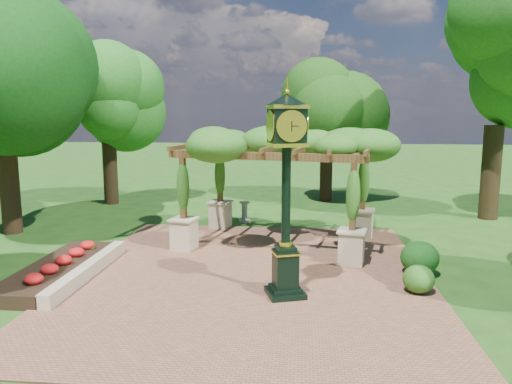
{
  "coord_description": "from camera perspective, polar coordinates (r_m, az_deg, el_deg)",
  "views": [
    {
      "loc": [
        1.42,
        -12.58,
        4.67
      ],
      "look_at": [
        0.0,
        2.5,
        2.2
      ],
      "focal_mm": 35.0,
      "sensor_mm": 36.0,
      "label": 1
    }
  ],
  "objects": [
    {
      "name": "shrub_mid",
      "position": [
        15.09,
        18.21,
        -7.15
      ],
      "size": [
        1.4,
        1.4,
        0.97
      ],
      "primitive_type": "ellipsoid",
      "rotation": [
        0.0,
        0.0,
        0.37
      ],
      "color": "#164B15",
      "rests_on": "brick_plaza"
    },
    {
      "name": "brick_plaza",
      "position": [
        14.43,
        -0.57,
        -9.54
      ],
      "size": [
        10.0,
        12.0,
        0.04
      ],
      "primitive_type": "cube",
      "color": "brown",
      "rests_on": "ground"
    },
    {
      "name": "tree_west_near",
      "position": [
        21.08,
        -27.13,
        11.36
      ],
      "size": [
        5.45,
        5.45,
        8.44
      ],
      "color": "#382316",
      "rests_on": "ground"
    },
    {
      "name": "pergola",
      "position": [
        17.23,
        2.48,
        4.86
      ],
      "size": [
        7.19,
        5.31,
        4.09
      ],
      "rotation": [
        0.0,
        0.0,
        -0.21
      ],
      "color": "beige",
      "rests_on": "brick_plaza"
    },
    {
      "name": "sundial",
      "position": [
        21.21,
        -1.32,
        -2.42
      ],
      "size": [
        0.53,
        0.53,
        0.86
      ],
      "rotation": [
        0.0,
        0.0,
        0.12
      ],
      "color": "#97988F",
      "rests_on": "ground"
    },
    {
      "name": "shrub_back",
      "position": [
        19.79,
        12.4,
        -3.36
      ],
      "size": [
        0.91,
        0.91,
        0.76
      ],
      "primitive_type": "ellipsoid",
      "rotation": [
        0.0,
        0.0,
        -0.09
      ],
      "color": "#29651D",
      "rests_on": "brick_plaza"
    },
    {
      "name": "flower_bed",
      "position": [
        15.46,
        -21.72,
        -8.3
      ],
      "size": [
        1.5,
        5.0,
        0.36
      ],
      "primitive_type": "cube",
      "color": "red",
      "rests_on": "ground"
    },
    {
      "name": "tree_north",
      "position": [
        26.05,
        8.16,
        8.73
      ],
      "size": [
        4.28,
        4.28,
        6.51
      ],
      "color": "#311C13",
      "rests_on": "ground"
    },
    {
      "name": "border_wall",
      "position": [
        15.08,
        -18.64,
        -8.49
      ],
      "size": [
        0.35,
        5.0,
        0.4
      ],
      "primitive_type": "cube",
      "color": "#C6B793",
      "rests_on": "ground"
    },
    {
      "name": "ground",
      "position": [
        13.49,
        -1.01,
        -10.99
      ],
      "size": [
        120.0,
        120.0,
        0.0
      ],
      "primitive_type": "plane",
      "color": "#1E4714",
      "rests_on": "ground"
    },
    {
      "name": "tree_west_far",
      "position": [
        26.06,
        -16.71,
        10.96
      ],
      "size": [
        3.75,
        3.75,
        8.23
      ],
      "color": "black",
      "rests_on": "ground"
    },
    {
      "name": "tree_east_far",
      "position": [
        23.84,
        26.14,
        14.38
      ],
      "size": [
        4.66,
        4.66,
        10.49
      ],
      "color": "#322413",
      "rests_on": "ground"
    },
    {
      "name": "shrub_front",
      "position": [
        13.64,
        18.1,
        -9.44
      ],
      "size": [
        0.94,
        0.94,
        0.73
      ],
      "primitive_type": "ellipsoid",
      "rotation": [
        0.0,
        0.0,
        -0.19
      ],
      "color": "#2A5E1B",
      "rests_on": "brick_plaza"
    },
    {
      "name": "pedestal_clock",
      "position": [
        12.2,
        3.48,
        1.73
      ],
      "size": [
        1.27,
        1.27,
        5.15
      ],
      "rotation": [
        0.0,
        0.0,
        0.31
      ],
      "color": "black",
      "rests_on": "brick_plaza"
    }
  ]
}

